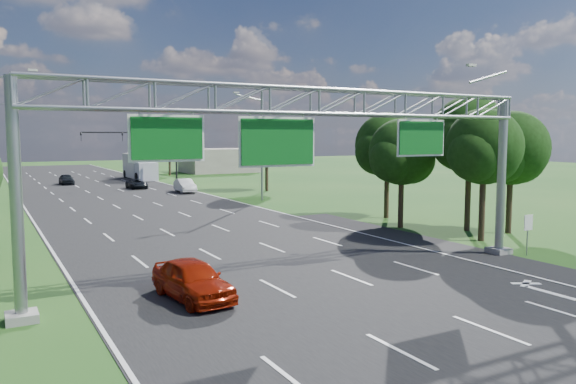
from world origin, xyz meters
TOP-DOWN VIEW (x-y plane):
  - ground at (0.00, 30.00)m, footprint 220.00×220.00m
  - road at (0.00, 30.00)m, footprint 18.00×180.00m
  - road_flare at (10.20, 14.00)m, footprint 3.00×30.00m
  - sign_gantry at (0.33, 12.00)m, footprint 23.50×1.00m
  - regulatory_sign at (12.40, 10.98)m, footprint 0.60×0.08m
  - traffic_signal at (7.48, 65.00)m, footprint 12.21×0.24m
  - streetlight_r_mid at (11.30, 40.00)m, footprint 2.97×0.22m
  - tree_cluster_right at (14.80, 19.19)m, footprint 9.91×14.60m
  - tree_verge_rd at (16.08, 48.04)m, footprint 5.76×4.80m
  - tree_verge_re at (14.08, 78.04)m, footprint 5.76×4.80m
  - building_right at (24.00, 82.00)m, footprint 12.00×9.00m
  - red_coupe at (-5.22, 11.74)m, footprint 2.27×4.63m
  - car_queue_b at (3.97, 57.98)m, footprint 1.98×4.01m
  - car_queue_c at (-2.50, 67.99)m, footprint 1.63×3.91m
  - car_queue_d at (7.50, 51.00)m, footprint 1.82×4.53m
  - box_truck at (8.00, 72.84)m, footprint 2.92×9.54m

SIDE VIEW (x-z plane):
  - ground at x=0.00m, z-range 0.00..0.00m
  - road at x=0.00m, z-range -0.01..0.01m
  - road_flare at x=10.20m, z-range -0.01..0.01m
  - car_queue_b at x=3.97m, z-range 0.00..1.09m
  - car_queue_c at x=-2.50m, z-range 0.00..1.32m
  - car_queue_d at x=7.50m, z-range 0.00..1.46m
  - red_coupe at x=-5.22m, z-range 0.00..1.52m
  - regulatory_sign at x=12.40m, z-range 0.46..2.56m
  - box_truck at x=8.00m, z-range -0.07..3.54m
  - building_right at x=24.00m, z-range 0.00..4.00m
  - traffic_signal at x=7.48m, z-range 1.67..8.67m
  - tree_verge_re at x=14.08m, z-range 1.28..9.12m
  - tree_cluster_right at x=14.80m, z-range 0.97..9.65m
  - streetlight_r_mid at x=11.30m, z-range 0.50..10.66m
  - tree_verge_rd at x=16.08m, z-range 1.49..9.77m
  - sign_gantry at x=0.33m, z-range 2.11..11.67m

